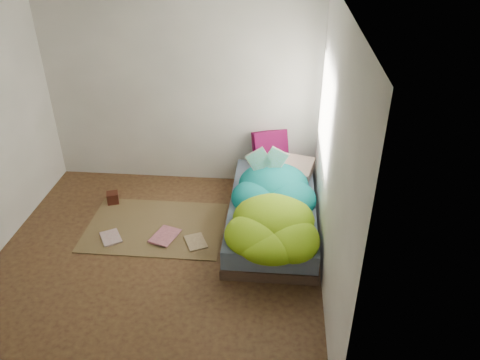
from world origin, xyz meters
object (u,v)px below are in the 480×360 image
at_px(floor_book_b, 155,234).
at_px(wooden_box, 113,198).
at_px(bed, 272,213).
at_px(open_book, 267,152).
at_px(floor_book_a, 102,240).
at_px(pillow_magenta, 270,148).

bearing_deg(floor_book_b, wooden_box, 157.29).
bearing_deg(wooden_box, bed, -8.14).
relative_size(open_book, floor_book_b, 1.19).
xyz_separation_m(floor_book_a, floor_book_b, (0.58, 0.17, 0.01)).
relative_size(pillow_magenta, floor_book_a, 1.61).
bearing_deg(wooden_box, floor_book_a, -81.06).
distance_m(pillow_magenta, open_book, 0.64).
height_order(bed, floor_book_b, bed).
relative_size(pillow_magenta, open_book, 1.10).
distance_m(bed, open_book, 0.72).
xyz_separation_m(open_book, floor_book_a, (-1.82, -0.81, -0.78)).
bearing_deg(floor_book_a, pillow_magenta, 5.59).
distance_m(bed, floor_book_a, 1.98).
bearing_deg(floor_book_a, open_book, -7.67).
height_order(wooden_box, floor_book_b, wooden_box).
height_order(open_book, floor_book_a, open_book).
relative_size(pillow_magenta, wooden_box, 3.23).
xyz_separation_m(pillow_magenta, floor_book_a, (-1.84, -1.40, -0.54)).
xyz_separation_m(bed, wooden_box, (-2.03, 0.29, -0.09)).
distance_m(pillow_magenta, floor_book_b, 1.85).
height_order(bed, wooden_box, bed).
relative_size(bed, open_book, 4.92).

